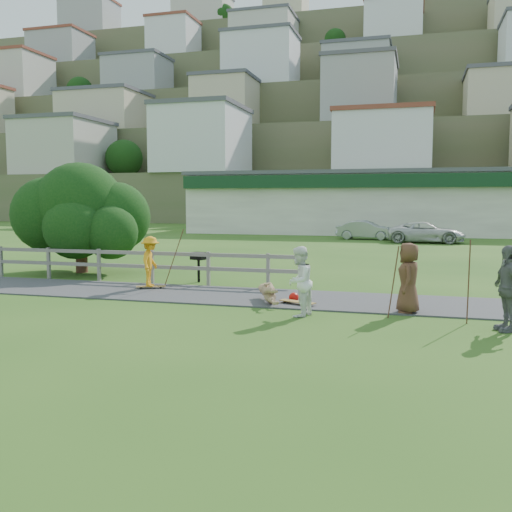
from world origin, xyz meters
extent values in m
plane|color=#274F16|center=(0.00, 0.00, 0.00)|extent=(260.00, 260.00, 0.00)
cube|color=#38383B|center=(0.00, 1.50, 0.02)|extent=(34.00, 3.00, 0.04)
cube|color=#605C55|center=(-8.00, 3.30, 0.55)|extent=(0.10, 0.10, 1.10)
cube|color=#605C55|center=(-6.00, 3.30, 0.55)|extent=(0.10, 0.10, 1.10)
cube|color=#605C55|center=(-4.00, 3.30, 0.55)|extent=(0.10, 0.10, 1.10)
cube|color=#605C55|center=(-2.00, 3.30, 0.55)|extent=(0.10, 0.10, 1.10)
cube|color=#605C55|center=(0.00, 3.30, 0.55)|extent=(0.10, 0.10, 1.10)
cube|color=#605C55|center=(2.00, 3.30, 0.55)|extent=(0.10, 0.10, 1.10)
cube|color=#605C55|center=(-4.50, 3.30, 1.00)|extent=(15.00, 0.08, 0.12)
cube|color=#605C55|center=(-4.50, 3.30, 0.55)|extent=(15.00, 0.08, 0.12)
cube|color=beige|center=(4.00, 35.00, 2.40)|extent=(32.00, 10.00, 4.80)
cube|color=#14371C|center=(4.00, 29.80, 4.20)|extent=(32.00, 0.60, 1.00)
cube|color=#4F4F54|center=(4.00, 35.00, 4.95)|extent=(32.50, 10.50, 0.30)
cube|color=#546038|center=(0.00, 55.00, 3.00)|extent=(220.00, 14.00, 6.00)
cube|color=beige|center=(0.00, 55.00, 9.50)|extent=(10.00, 9.00, 7.00)
cube|color=#4F4F54|center=(0.00, 55.00, 13.25)|extent=(10.40, 9.40, 0.50)
cube|color=#546038|center=(0.00, 68.00, 6.50)|extent=(220.00, 14.00, 13.00)
cube|color=beige|center=(0.00, 68.00, 16.50)|extent=(10.00, 9.00, 7.00)
cube|color=#4F4F54|center=(0.00, 68.00, 20.25)|extent=(10.40, 9.40, 0.50)
cube|color=#546038|center=(0.00, 81.00, 10.50)|extent=(220.00, 14.00, 21.00)
cube|color=beige|center=(0.00, 81.00, 24.50)|extent=(10.00, 9.00, 7.00)
cube|color=#4F4F54|center=(0.00, 81.00, 28.25)|extent=(10.40, 9.40, 0.50)
cube|color=#546038|center=(0.00, 94.00, 15.00)|extent=(220.00, 14.00, 30.00)
cube|color=beige|center=(0.00, 94.00, 33.50)|extent=(10.00, 9.00, 7.00)
cube|color=#4F4F54|center=(0.00, 94.00, 37.25)|extent=(10.40, 9.40, 0.50)
cube|color=#546038|center=(0.00, 108.00, 20.00)|extent=(220.00, 14.00, 40.00)
imported|color=orange|center=(-1.42, 2.02, 0.78)|extent=(0.76, 1.09, 1.55)
imported|color=tan|center=(2.71, 0.69, 0.30)|extent=(1.64, 1.03, 0.59)
imported|color=white|center=(3.81, -0.74, 0.84)|extent=(0.81, 0.94, 1.68)
imported|color=slate|center=(8.34, -1.06, 0.91)|extent=(0.74, 1.15, 1.83)
imported|color=brown|center=(6.30, 0.30, 0.87)|extent=(0.58, 0.87, 1.74)
imported|color=#93959A|center=(3.01, 26.65, 0.66)|extent=(4.14, 1.79, 1.33)
imported|color=silver|center=(7.03, 24.49, 0.68)|extent=(4.89, 2.29, 1.35)
sphere|color=#BE0F08|center=(3.31, 1.04, 0.14)|extent=(0.27, 0.27, 0.27)
cylinder|color=#542F21|center=(-0.82, 2.42, 0.99)|extent=(0.03, 0.03, 1.99)
cylinder|color=#542F21|center=(5.98, -0.37, 0.86)|extent=(0.03, 0.03, 1.72)
cylinder|color=#542F21|center=(7.61, -0.53, 0.94)|extent=(0.03, 0.03, 1.89)
camera|label=1|loc=(6.48, -13.90, 2.77)|focal=40.00mm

